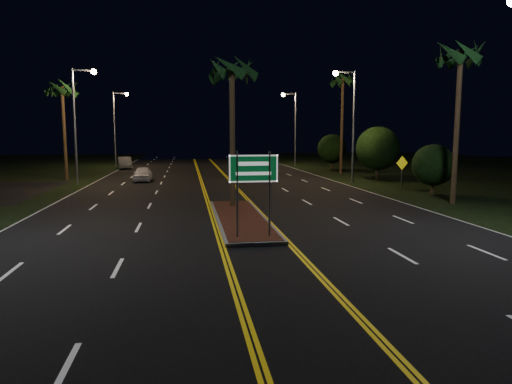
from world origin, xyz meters
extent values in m
plane|color=black|center=(0.00, 0.00, 0.00)|extent=(120.00, 120.00, 0.00)
cube|color=gray|center=(0.00, 7.00, 0.07)|extent=(2.25, 10.25, 0.15)
cube|color=#592819|center=(0.00, 7.00, 0.16)|extent=(2.00, 10.00, 0.02)
cylinder|color=gray|center=(-0.60, 2.80, 1.75)|extent=(0.08, 0.08, 3.20)
cylinder|color=gray|center=(0.60, 2.80, 1.75)|extent=(0.08, 0.08, 3.20)
cube|color=#07471E|center=(0.00, 2.80, 2.70)|extent=(1.80, 0.04, 1.00)
cube|color=white|center=(0.00, 2.77, 2.70)|extent=(1.80, 0.01, 1.00)
cylinder|color=gray|center=(-11.00, 24.00, 4.50)|extent=(0.18, 0.18, 9.00)
cube|color=gray|center=(-10.20, 24.00, 8.85)|extent=(1.60, 0.12, 0.12)
sphere|color=#FFBE72|center=(-9.40, 24.00, 8.75)|extent=(0.44, 0.44, 0.44)
cylinder|color=gray|center=(-11.00, 44.00, 4.50)|extent=(0.18, 0.18, 9.00)
cube|color=gray|center=(-10.20, 44.00, 8.85)|extent=(1.60, 0.12, 0.12)
sphere|color=#FFBE72|center=(-9.40, 44.00, 8.75)|extent=(0.44, 0.44, 0.44)
cylinder|color=gray|center=(11.00, 22.00, 4.50)|extent=(0.18, 0.18, 9.00)
cube|color=gray|center=(10.20, 22.00, 8.85)|extent=(1.60, 0.12, 0.12)
sphere|color=#FFBE72|center=(9.40, 22.00, 8.75)|extent=(0.44, 0.44, 0.44)
cylinder|color=gray|center=(11.00, 42.00, 4.50)|extent=(0.18, 0.18, 9.00)
cube|color=gray|center=(10.20, 42.00, 8.85)|extent=(1.60, 0.12, 0.12)
sphere|color=#FFBE72|center=(9.40, 42.00, 8.75)|extent=(0.44, 0.44, 0.44)
cylinder|color=#382819|center=(0.00, 10.50, 3.75)|extent=(0.28, 0.28, 7.50)
cylinder|color=#382819|center=(-12.80, 28.00, 4.00)|extent=(0.28, 0.28, 8.00)
cylinder|color=#382819|center=(12.50, 10.00, 4.25)|extent=(0.28, 0.28, 8.50)
cylinder|color=#382819|center=(12.80, 30.00, 4.75)|extent=(0.28, 0.28, 9.50)
cylinder|color=#382819|center=(13.50, 14.00, 0.45)|extent=(0.24, 0.24, 0.90)
sphere|color=black|center=(13.50, 14.00, 1.95)|extent=(2.70, 2.70, 2.70)
cylinder|color=#382819|center=(14.00, 24.00, 0.63)|extent=(0.24, 0.24, 1.26)
sphere|color=black|center=(14.00, 24.00, 2.73)|extent=(3.78, 3.78, 3.78)
cylinder|color=#382819|center=(13.80, 36.00, 0.54)|extent=(0.24, 0.24, 1.08)
sphere|color=black|center=(13.80, 36.00, 2.34)|extent=(3.24, 3.24, 3.24)
imported|color=white|center=(-6.12, 25.88, 0.72)|extent=(1.87, 4.31, 1.43)
imported|color=#989BA1|center=(-9.50, 40.71, 0.78)|extent=(2.80, 4.99, 1.57)
cylinder|color=gray|center=(13.00, 17.37, 1.04)|extent=(0.07, 0.07, 2.07)
cube|color=yellow|center=(13.00, 17.35, 1.88)|extent=(0.97, 0.29, 1.00)
camera|label=1|loc=(-2.40, -13.62, 3.94)|focal=32.00mm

